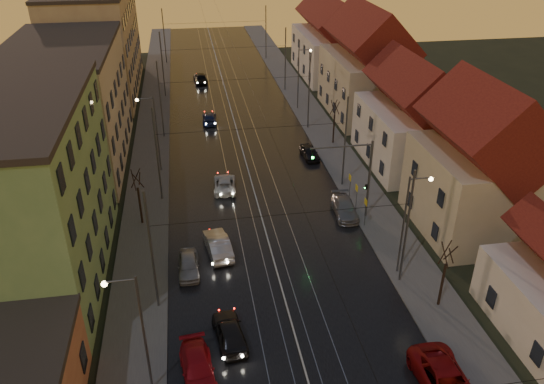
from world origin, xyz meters
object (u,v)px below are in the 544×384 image
street_lamp_1 (409,216)px  traffic_light_mast (358,171)px  parked_left_3 (188,265)px  street_lamp_3 (301,73)px  driving_car_4 (200,78)px  parked_left_2 (198,369)px  street_lamp_2 (153,127)px  driving_car_0 (230,332)px  driving_car_2 (225,184)px  parked_right_2 (310,153)px  street_lamp_0 (137,324)px  parked_right_1 (345,208)px  parked_right_0 (446,383)px  driving_car_3 (209,118)px  driving_car_1 (218,245)px

street_lamp_1 → traffic_light_mast: 8.08m
street_lamp_1 → parked_left_3: size_ratio=2.08×
street_lamp_1 → street_lamp_3: same height
driving_car_4 → parked_left_2: bearing=82.5°
traffic_light_mast → street_lamp_2: bearing=144.9°
driving_car_0 → driving_car_2: 20.04m
parked_left_3 → parked_right_2: size_ratio=1.02×
parked_left_2 → street_lamp_0: bearing=-176.9°
street_lamp_1 → driving_car_2: 19.60m
street_lamp_0 → parked_right_2: (15.99, 28.65, -4.24)m
parked_right_1 → parked_right_2: bearing=95.7°
street_lamp_2 → street_lamp_3: size_ratio=1.00×
driving_car_0 → parked_right_0: (11.48, -6.01, 0.07)m
street_lamp_2 → parked_left_3: street_lamp_2 is taller
street_lamp_1 → street_lamp_2: size_ratio=1.00×
street_lamp_2 → driving_car_4: bearing=79.2°
traffic_light_mast → driving_car_4: traffic_light_mast is taller
street_lamp_2 → driving_car_3: bearing=64.8°
driving_car_4 → parked_right_1: 42.55m
driving_car_1 → driving_car_2: driving_car_1 is taller
street_lamp_3 → driving_car_3: street_lamp_3 is taller
street_lamp_0 → driving_car_2: size_ratio=1.81×
driving_car_4 → street_lamp_1: bearing=99.3°
parked_left_3 → parked_right_1: parked_right_1 is taller
traffic_light_mast → parked_left_3: traffic_light_mast is taller
street_lamp_0 → driving_car_1: street_lamp_0 is taller
parked_left_3 → parked_right_0: 19.33m
driving_car_3 → driving_car_4: size_ratio=0.93×
driving_car_1 → driving_car_4: size_ratio=1.03×
parked_left_3 → parked_right_0: bearing=-44.4°
street_lamp_1 → parked_right_0: street_lamp_1 is taller
street_lamp_2 → street_lamp_3: (18.21, 16.00, 0.00)m
street_lamp_0 → driving_car_2: street_lamp_0 is taller
parked_right_0 → parked_right_2: (-0.48, 31.59, -0.15)m
driving_car_2 → parked_right_1: size_ratio=0.97×
driving_car_0 → driving_car_3: driving_car_0 is taller
traffic_light_mast → parked_right_1: bearing=135.8°
street_lamp_2 → street_lamp_3: same height
street_lamp_0 → parked_right_1: street_lamp_0 is taller
street_lamp_3 → driving_car_2: street_lamp_3 is taller
street_lamp_0 → street_lamp_1: (18.21, 8.00, 0.00)m
driving_car_3 → parked_left_2: bearing=88.1°
street_lamp_0 → driving_car_3: 41.52m
parked_left_2 → parked_right_2: size_ratio=1.20×
street_lamp_2 → parked_left_3: 18.13m
street_lamp_3 → traffic_light_mast: size_ratio=1.11×
street_lamp_0 → street_lamp_3: bearing=67.5°
street_lamp_2 → driving_car_1: (4.98, -15.32, -4.11)m
street_lamp_2 → street_lamp_3: bearing=41.3°
driving_car_0 → traffic_light_mast: bearing=-140.4°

